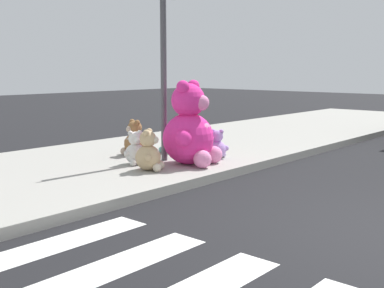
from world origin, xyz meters
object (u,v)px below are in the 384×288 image
(plush_teal, at_px, (169,142))
(plush_pink_large, at_px, (191,131))
(plush_yellow, at_px, (198,141))
(plush_tan, at_px, (149,154))
(sign_pole, at_px, (164,66))
(plush_white, at_px, (136,151))
(plush_brown, at_px, (134,141))
(plush_lavender, at_px, (217,147))

(plush_teal, bearing_deg, plush_pink_large, -118.16)
(plush_yellow, distance_m, plush_tan, 1.82)
(sign_pole, distance_m, plush_white, 1.58)
(sign_pole, bearing_deg, plush_teal, 38.31)
(sign_pole, distance_m, plush_teal, 1.69)
(plush_pink_large, bearing_deg, plush_brown, 91.23)
(plush_white, bearing_deg, plush_brown, 49.78)
(plush_pink_large, relative_size, plush_lavender, 2.66)
(plush_lavender, distance_m, plush_teal, 1.11)
(plush_brown, bearing_deg, plush_teal, -28.63)
(plush_white, bearing_deg, plush_lavender, -27.39)
(plush_brown, height_order, plush_yellow, plush_brown)
(plush_brown, bearing_deg, plush_tan, -122.49)
(plush_yellow, relative_size, plush_white, 1.01)
(plush_lavender, relative_size, plush_teal, 1.00)
(plush_lavender, bearing_deg, plush_yellow, 74.84)
(plush_yellow, xyz_separation_m, plush_lavender, (-0.17, -0.63, -0.02))
(plush_tan, relative_size, plush_lavender, 1.25)
(plush_brown, xyz_separation_m, plush_yellow, (0.94, -0.81, -0.04))
(plush_pink_large, relative_size, plush_teal, 2.65)
(plush_pink_large, relative_size, plush_white, 2.46)
(plush_brown, distance_m, plush_tan, 1.51)
(plush_tan, xyz_separation_m, plush_lavender, (1.59, -0.16, -0.05))
(plush_yellow, distance_m, plush_lavender, 0.65)
(plush_yellow, relative_size, plush_tan, 0.88)
(plush_brown, bearing_deg, plush_yellow, -40.53)
(plush_pink_large, xyz_separation_m, plush_teal, (0.59, 1.10, -0.36))
(plush_pink_large, xyz_separation_m, plush_tan, (-0.84, 0.16, -0.31))
(plush_tan, bearing_deg, plush_lavender, -5.87)
(sign_pole, relative_size, plush_teal, 5.79)
(plush_teal, bearing_deg, plush_yellow, -55.18)
(plush_tan, bearing_deg, plush_pink_large, -10.60)
(sign_pole, xyz_separation_m, plush_brown, (0.02, 0.84, -1.42))
(plush_brown, relative_size, plush_tan, 1.01)
(sign_pole, xyz_separation_m, plush_white, (-0.59, 0.12, -1.46))
(sign_pole, xyz_separation_m, plush_teal, (0.64, 0.50, -1.48))
(plush_teal, bearing_deg, plush_white, -162.63)
(plush_tan, bearing_deg, plush_teal, 33.28)
(plush_pink_large, distance_m, plush_white, 1.02)
(plush_brown, distance_m, plush_teal, 0.71)
(plush_brown, relative_size, plush_lavender, 1.25)
(plush_tan, bearing_deg, plush_yellow, 14.89)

